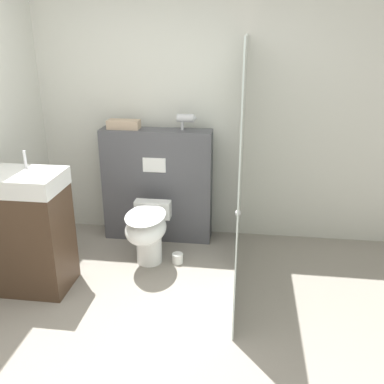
% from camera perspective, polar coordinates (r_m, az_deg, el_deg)
% --- Properties ---
extents(ground_plane, '(12.00, 12.00, 0.00)m').
position_cam_1_polar(ground_plane, '(3.06, -7.97, -20.56)').
color(ground_plane, gray).
extents(wall_back, '(8.00, 0.06, 2.50)m').
position_cam_1_polar(wall_back, '(4.25, -1.98, 10.50)').
color(wall_back, silver).
rests_on(wall_back, ground_plane).
extents(partition_panel, '(1.07, 0.24, 1.13)m').
position_cam_1_polar(partition_panel, '(4.26, -4.62, 0.89)').
color(partition_panel, '#4C4C51').
rests_on(partition_panel, ground_plane).
extents(shower_glass, '(0.04, 1.68, 1.98)m').
position_cam_1_polar(shower_glass, '(3.41, 6.58, 3.25)').
color(shower_glass, silver).
rests_on(shower_glass, ground_plane).
extents(toilet, '(0.35, 0.60, 0.52)m').
position_cam_1_polar(toilet, '(3.84, -5.97, -5.08)').
color(toilet, white).
rests_on(toilet, ground_plane).
extents(sink_vanity, '(0.64, 0.44, 1.14)m').
position_cam_1_polar(sink_vanity, '(3.68, -21.09, -4.94)').
color(sink_vanity, '#473323').
rests_on(sink_vanity, ground_plane).
extents(hair_drier, '(0.19, 0.08, 0.15)m').
position_cam_1_polar(hair_drier, '(4.05, -0.76, 9.77)').
color(hair_drier, '#B7B7BC').
rests_on(hair_drier, partition_panel).
extents(folded_towel, '(0.30, 0.14, 0.08)m').
position_cam_1_polar(folded_towel, '(4.17, -9.09, 8.90)').
color(folded_towel, tan).
rests_on(folded_towel, partition_panel).
extents(spare_toilet_roll, '(0.10, 0.10, 0.09)m').
position_cam_1_polar(spare_toilet_roll, '(3.98, -1.94, -8.81)').
color(spare_toilet_roll, white).
rests_on(spare_toilet_roll, ground_plane).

